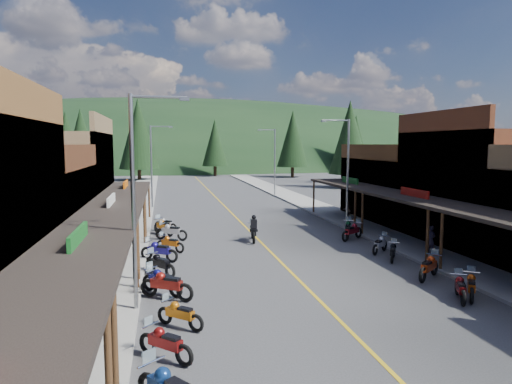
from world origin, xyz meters
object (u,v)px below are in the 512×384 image
bike_west_8 (159,250)px  bike_east_7 (393,251)px  pine_10 (81,140)px  bike_west_12 (166,224)px  pine_5 (348,136)px  pine_3 (215,143)px  shop_east_3 (407,189)px  bike_west_10 (171,231)px  shop_east_2 (489,188)px  bike_west_6 (162,280)px  shop_west_3 (51,183)px  pine_7 (30,139)px  bike_east_8 (380,244)px  pine_9 (356,143)px  pedestrian_east_b (347,210)px  pine_2 (138,134)px  pedestrian_east_a (431,240)px  streetlight_1 (153,163)px  bike_east_6 (429,266)px  bike_west_7 (160,263)px  streetlight_3 (274,159)px  pine_8 (35,146)px  bike_west_9 (170,243)px  rider_on_bike (253,230)px  pine_1 (66,139)px  bike_west_4 (180,313)px  bike_west_5 (166,283)px  pine_6 (417,143)px  bike_east_10 (348,228)px  shop_west_2 (7,218)px  bike_east_4 (460,287)px  streetlight_0 (137,193)px  bike_west_3 (165,341)px  bike_west_11 (163,226)px  pine_4 (293,139)px  bike_east_5 (471,285)px  pine_11 (350,137)px  bike_east_9 (352,230)px  streetlight_2 (346,169)px

bike_west_8 → bike_east_7: size_ratio=1.18×
pine_10 → bike_west_12: 42.48m
pine_5 → pine_3: bearing=-168.7°
shop_east_3 → bike_west_10: (-19.33, -4.58, -1.90)m
shop_east_2 → bike_west_6: bearing=-163.7°
shop_west_3 → shop_east_3: shop_west_3 is taller
pine_7 → bike_east_8: size_ratio=6.43×
pine_9 → pedestrian_east_b: (-15.49, -33.71, -5.44)m
pine_2 → shop_east_3: bearing=-63.0°
pedestrian_east_a → streetlight_1: bearing=-159.6°
bike_east_8 → bike_east_6: bearing=-43.3°
pine_9 → bike_west_7: (-30.25, -46.32, -5.78)m
bike_west_7 → bike_west_10: bearing=47.7°
streetlight_3 → pine_8: 30.67m
bike_west_9 → shop_west_3: bearing=86.2°
bike_west_6 → rider_on_bike: 11.06m
pine_7 → bike_west_10: bearing=-69.1°
streetlight_1 → pine_1: bearing=109.6°
bike_west_7 → pine_5: bearing=23.7°
pine_5 → bike_west_4: size_ratio=7.38×
pine_7 → bike_west_5: (26.02, -80.83, -6.57)m
bike_east_8 → pine_6: bearing=106.1°
pine_2 → bike_east_10: pine_2 is taller
shop_east_3 → pine_2: 52.68m
bike_west_9 → bike_east_10: (11.83, 2.08, 0.06)m
shop_west_2 → bike_east_4: shop_west_2 is taller
streetlight_0 → bike_west_5: bearing=50.0°
streetlight_0 → pedestrian_east_b: size_ratio=5.05×
streetlight_3 → pine_6: bearing=41.0°
shop_west_3 → streetlight_3: size_ratio=1.36×
shop_east_2 → bike_west_5: (-19.76, -6.53, -2.85)m
streetlight_3 → bike_west_3: bearing=-108.0°
bike_east_6 → bike_west_4: bearing=-112.2°
bike_west_11 → bike_east_4: bike_west_11 is taller
pine_4 → bike_west_11: bearing=-115.1°
pine_1 → bike_east_5: pine_1 is taller
shop_east_2 → pine_7: (-45.78, 74.30, 3.72)m
bike_west_3 → rider_on_bike: (5.63, 15.40, 0.14)m
pine_11 → bike_west_6: (-26.16, -42.15, -6.56)m
pine_9 → bike_east_4: 55.77m
bike_west_12 → bike_east_9: 13.03m
streetlight_2 → bike_east_4: streetlight_2 is taller
bike_east_9 → pedestrian_east_a: size_ratio=1.41×
pine_1 → rider_on_bike: pine_1 is taller
shop_west_2 → pedestrian_east_b: size_ratio=6.88×
pine_4 → bike_west_7: size_ratio=5.90×
pine_10 → rider_on_bike: pine_10 is taller
bike_east_4 → bike_east_7: bike_east_4 is taller
pine_9 → pedestrian_east_a: 48.42m
pine_10 → bike_west_5: 56.47m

